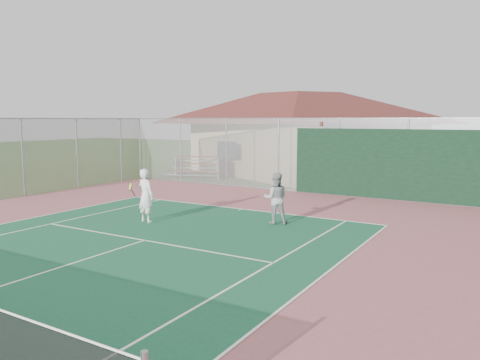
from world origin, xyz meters
name	(u,v)px	position (x,y,z in m)	size (l,w,h in m)	color
back_fence	(340,159)	(2.11, 16.98, 1.67)	(20.08, 0.11, 3.53)	gray
side_fence_left	(77,154)	(-10.00, 12.50, 1.75)	(0.08, 9.00, 3.50)	gray
clubhouse	(299,125)	(-2.93, 23.83, 3.08)	(16.70, 14.40, 6.08)	tan
bleachers	(200,166)	(-7.58, 19.63, 0.64)	(3.81, 2.87, 1.21)	#AC3F27
player_white_front	(146,196)	(-1.64, 8.27, 0.91)	(0.94, 0.73, 1.80)	white
player_grey_back	(276,199)	(2.22, 10.29, 0.85)	(1.03, 0.96, 1.69)	#97999C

